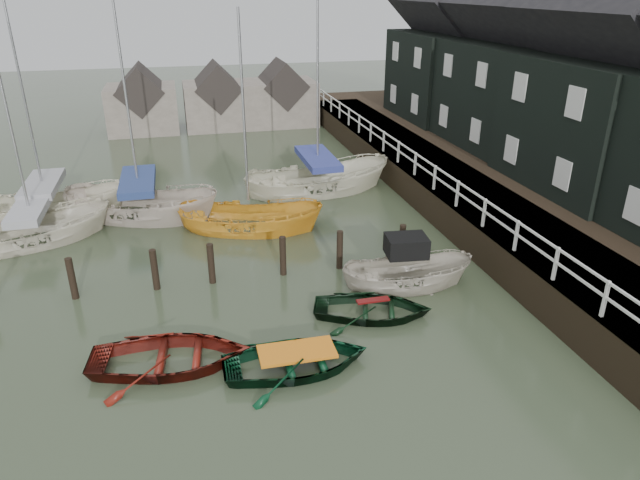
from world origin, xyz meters
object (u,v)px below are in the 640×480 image
object	(u,v)px
rowboat_green	(297,369)
sailboat_a	(36,241)
motorboat	(406,284)
sailboat_e	(49,217)
sailboat_c	(250,229)
sailboat_d	(318,190)
sailboat_b	(142,215)
rowboat_red	(172,366)
rowboat_dkgreen	(372,315)

from	to	relation	value
rowboat_green	sailboat_a	xyz separation A→B (m)	(-8.13, 10.20, 0.06)
motorboat	sailboat_e	distance (m)	15.59
sailboat_a	sailboat_e	xyz separation A→B (m)	(0.04, 2.57, -0.00)
sailboat_a	sailboat_c	size ratio (longest dim) A/B	1.03
sailboat_e	motorboat	bearing A→B (deg)	-126.84
rowboat_green	sailboat_d	world-z (taller)	sailboat_d
sailboat_a	sailboat_b	xyz separation A→B (m)	(3.89, 1.78, -0.00)
rowboat_red	sailboat_e	xyz separation A→B (m)	(-4.94, 11.85, 0.06)
sailboat_d	rowboat_dkgreen	bearing A→B (deg)	170.71
rowboat_dkgreen	sailboat_a	size ratio (longest dim) A/B	0.35
motorboat	sailboat_b	bearing A→B (deg)	51.95
rowboat_green	sailboat_e	world-z (taller)	sailboat_e
rowboat_red	rowboat_green	distance (m)	3.28
rowboat_red	rowboat_dkgreen	distance (m)	5.98
motorboat	sailboat_d	bearing A→B (deg)	9.82
sailboat_a	sailboat_c	bearing A→B (deg)	-113.69
sailboat_e	sailboat_c	bearing A→B (deg)	-111.81
rowboat_red	sailboat_b	size ratio (longest dim) A/B	0.34
sailboat_c	sailboat_a	bearing A→B (deg)	104.25
sailboat_c	rowboat_dkgreen	bearing A→B (deg)	-141.26
sailboat_c	sailboat_b	bearing A→B (deg)	79.18
motorboat	sailboat_b	size ratio (longest dim) A/B	0.37
sailboat_e	sailboat_b	bearing A→B (deg)	-101.67
sailboat_a	sailboat_e	bearing A→B (deg)	-19.67
sailboat_a	rowboat_dkgreen	bearing A→B (deg)	-145.93
sailboat_c	rowboat_green	bearing A→B (deg)	-161.22
sailboat_b	sailboat_c	xyz separation A→B (m)	(4.29, -2.46, -0.05)
sailboat_a	sailboat_d	bearing A→B (deg)	-94.11
motorboat	sailboat_e	xyz separation A→B (m)	(-12.47, 9.35, -0.04)
sailboat_a	rowboat_red	bearing A→B (deg)	-170.66
rowboat_dkgreen	motorboat	xyz separation A→B (m)	(1.65, 1.42, 0.10)
sailboat_d	sailboat_e	xyz separation A→B (m)	(-11.93, -0.59, 0.00)
motorboat	rowboat_red	bearing A→B (deg)	115.06
rowboat_green	sailboat_d	distance (m)	13.89
rowboat_green	sailboat_b	bearing A→B (deg)	20.10
rowboat_green	rowboat_dkgreen	size ratio (longest dim) A/B	1.08
motorboat	sailboat_e	world-z (taller)	sailboat_e
rowboat_red	sailboat_c	distance (m)	9.16
sailboat_c	rowboat_red	bearing A→B (deg)	178.65
rowboat_green	rowboat_dkgreen	bearing A→B (deg)	-53.25
rowboat_dkgreen	sailboat_c	bearing A→B (deg)	37.89
rowboat_dkgreen	sailboat_d	bearing A→B (deg)	12.63
rowboat_red	sailboat_c	xyz separation A→B (m)	(3.20, 8.59, 0.01)
motorboat	sailboat_b	xyz separation A→B (m)	(-8.62, 8.55, -0.04)
rowboat_dkgreen	sailboat_c	world-z (taller)	sailboat_c
sailboat_b	sailboat_c	distance (m)	4.95
rowboat_green	motorboat	xyz separation A→B (m)	(4.38, 3.42, 0.10)
motorboat	sailboat_c	distance (m)	7.48
motorboat	rowboat_green	bearing A→B (deg)	134.67
rowboat_dkgreen	sailboat_e	distance (m)	15.27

